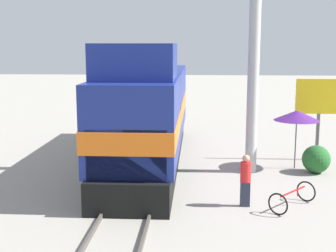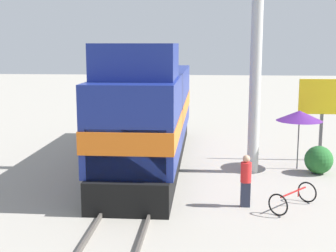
{
  "view_description": "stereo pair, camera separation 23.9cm",
  "coord_description": "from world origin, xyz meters",
  "px_view_note": "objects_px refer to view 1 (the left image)",
  "views": [
    {
      "loc": [
        2.09,
        -17.36,
        5.11
      ],
      "look_at": [
        1.2,
        -3.34,
        2.63
      ],
      "focal_mm": 50.0,
      "sensor_mm": 36.0,
      "label": 1
    },
    {
      "loc": [
        2.33,
        -17.34,
        5.11
      ],
      "look_at": [
        1.2,
        -3.34,
        2.63
      ],
      "focal_mm": 50.0,
      "sensor_mm": 36.0,
      "label": 2
    }
  ],
  "objects_px": {
    "locomotive": "(147,116)",
    "utility_pole": "(254,44)",
    "vendor_umbrella": "(297,115)",
    "billboard_sign": "(319,101)",
    "person_bystander": "(246,179)",
    "bicycle": "(293,197)"
  },
  "relations": [
    {
      "from": "vendor_umbrella",
      "to": "billboard_sign",
      "type": "distance_m",
      "value": 2.08
    },
    {
      "from": "locomotive",
      "to": "utility_pole",
      "type": "relative_size",
      "value": 1.32
    },
    {
      "from": "person_bystander",
      "to": "bicycle",
      "type": "distance_m",
      "value": 1.58
    },
    {
      "from": "billboard_sign",
      "to": "person_bystander",
      "type": "distance_m",
      "value": 7.58
    },
    {
      "from": "billboard_sign",
      "to": "bicycle",
      "type": "relative_size",
      "value": 2.01
    },
    {
      "from": "locomotive",
      "to": "utility_pole",
      "type": "height_order",
      "value": "utility_pole"
    },
    {
      "from": "vendor_umbrella",
      "to": "billboard_sign",
      "type": "bearing_deg",
      "value": 51.19
    },
    {
      "from": "locomotive",
      "to": "person_bystander",
      "type": "bearing_deg",
      "value": -53.41
    },
    {
      "from": "vendor_umbrella",
      "to": "utility_pole",
      "type": "bearing_deg",
      "value": -161.49
    },
    {
      "from": "vendor_umbrella",
      "to": "bicycle",
      "type": "relative_size",
      "value": 1.36
    },
    {
      "from": "vendor_umbrella",
      "to": "billboard_sign",
      "type": "xyz_separation_m",
      "value": [
        1.27,
        1.58,
        0.42
      ]
    },
    {
      "from": "vendor_umbrella",
      "to": "billboard_sign",
      "type": "height_order",
      "value": "billboard_sign"
    },
    {
      "from": "locomotive",
      "to": "vendor_umbrella",
      "type": "bearing_deg",
      "value": -1.38
    },
    {
      "from": "person_bystander",
      "to": "bicycle",
      "type": "bearing_deg",
      "value": -2.77
    },
    {
      "from": "locomotive",
      "to": "bicycle",
      "type": "height_order",
      "value": "locomotive"
    },
    {
      "from": "vendor_umbrella",
      "to": "person_bystander",
      "type": "height_order",
      "value": "vendor_umbrella"
    },
    {
      "from": "locomotive",
      "to": "utility_pole",
      "type": "bearing_deg",
      "value": -10.37
    },
    {
      "from": "locomotive",
      "to": "billboard_sign",
      "type": "xyz_separation_m",
      "value": [
        7.42,
        1.44,
        0.51
      ]
    },
    {
      "from": "billboard_sign",
      "to": "vendor_umbrella",
      "type": "bearing_deg",
      "value": -128.81
    },
    {
      "from": "billboard_sign",
      "to": "person_bystander",
      "type": "height_order",
      "value": "billboard_sign"
    },
    {
      "from": "person_bystander",
      "to": "billboard_sign",
      "type": "bearing_deg",
      "value": 59.13
    },
    {
      "from": "bicycle",
      "to": "billboard_sign",
      "type": "bearing_deg",
      "value": -69.06
    }
  ]
}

